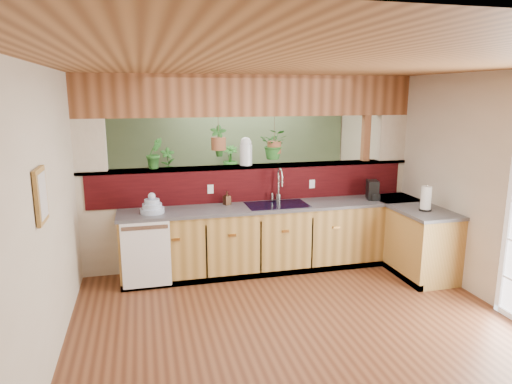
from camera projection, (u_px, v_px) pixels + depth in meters
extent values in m
cube|color=#5A301C|center=(280.00, 300.00, 5.30)|extent=(4.60, 7.00, 0.01)
cube|color=brown|center=(283.00, 69.00, 4.75)|extent=(4.60, 7.00, 0.01)
cube|color=beige|center=(224.00, 152.00, 8.34)|extent=(4.60, 0.02, 2.60)
cube|color=beige|center=(57.00, 203.00, 4.47)|extent=(0.02, 7.00, 2.60)
cube|color=beige|center=(461.00, 182.00, 5.57)|extent=(0.02, 7.00, 2.60)
cube|color=beige|center=(252.00, 215.00, 6.43)|extent=(4.60, 0.15, 1.35)
cube|color=#340609|center=(254.00, 185.00, 6.26)|extent=(4.40, 0.02, 0.45)
cube|color=brown|center=(252.00, 166.00, 6.29)|extent=(4.60, 0.21, 0.04)
cube|color=brown|center=(252.00, 96.00, 6.08)|extent=(4.60, 0.15, 0.55)
cube|color=beige|center=(90.00, 147.00, 5.72)|extent=(0.40, 0.15, 0.70)
cube|color=beige|center=(390.00, 139.00, 6.72)|extent=(0.40, 0.15, 0.70)
cube|color=brown|center=(364.00, 167.00, 6.71)|extent=(0.10, 0.10, 2.60)
cube|color=brown|center=(252.00, 166.00, 6.29)|extent=(4.60, 0.21, 0.04)
cube|color=brown|center=(252.00, 96.00, 6.08)|extent=(4.60, 0.15, 0.55)
cube|color=#58714D|center=(225.00, 152.00, 8.32)|extent=(4.55, 0.02, 2.55)
cube|color=olive|center=(277.00, 238.00, 6.19)|extent=(4.10, 0.60, 0.86)
cube|color=#47474C|center=(277.00, 206.00, 6.09)|extent=(4.14, 0.64, 0.04)
cube|color=olive|center=(409.00, 238.00, 6.19)|extent=(0.60, 1.48, 0.86)
cube|color=#47474C|center=(412.00, 206.00, 6.10)|extent=(0.64, 1.52, 0.04)
cube|color=olive|center=(392.00, 229.00, 6.61)|extent=(0.60, 0.60, 0.86)
cube|color=#47474C|center=(394.00, 199.00, 6.51)|extent=(0.64, 0.64, 0.04)
cube|color=black|center=(282.00, 273.00, 6.02)|extent=(4.10, 0.06, 0.08)
cube|color=black|center=(390.00, 267.00, 6.21)|extent=(0.06, 1.48, 0.08)
cube|color=white|center=(146.00, 255.00, 5.48)|extent=(0.58, 0.02, 0.82)
cube|color=#B7B7B2|center=(145.00, 228.00, 5.39)|extent=(0.54, 0.01, 0.05)
cube|color=black|center=(277.00, 206.00, 6.09)|extent=(0.82, 0.50, 0.03)
cube|color=black|center=(263.00, 213.00, 6.07)|extent=(0.34, 0.40, 0.16)
cube|color=black|center=(290.00, 211.00, 6.16)|extent=(0.34, 0.40, 0.16)
cube|color=olive|center=(41.00, 196.00, 3.67)|extent=(0.03, 0.35, 0.45)
cube|color=silver|center=(43.00, 195.00, 3.67)|extent=(0.01, 0.27, 0.37)
cylinder|color=#B7B7B2|center=(278.00, 197.00, 6.29)|extent=(0.07, 0.07, 0.10)
cylinder|color=#B7B7B2|center=(278.00, 185.00, 6.25)|extent=(0.02, 0.02, 0.28)
torus|color=#B7B7B2|center=(280.00, 176.00, 6.15)|extent=(0.21, 0.06, 0.20)
cylinder|color=#B7B7B2|center=(282.00, 182.00, 6.08)|extent=(0.02, 0.02, 0.12)
cylinder|color=#B7B7B2|center=(272.00, 196.00, 6.26)|extent=(0.03, 0.03, 0.10)
cylinder|color=#A9BADA|center=(152.00, 210.00, 5.66)|extent=(0.30, 0.30, 0.06)
cylinder|color=#A9BADA|center=(152.00, 206.00, 5.65)|extent=(0.24, 0.24, 0.06)
cylinder|color=#A9BADA|center=(152.00, 201.00, 5.64)|extent=(0.19, 0.19, 0.06)
sphere|color=#A9BADA|center=(152.00, 196.00, 5.62)|extent=(0.09, 0.09, 0.09)
imported|color=#3D2516|center=(227.00, 198.00, 6.07)|extent=(0.11, 0.11, 0.18)
cube|color=black|center=(372.00, 190.00, 6.38)|extent=(0.14, 0.23, 0.27)
cube|color=black|center=(375.00, 197.00, 6.33)|extent=(0.12, 0.09, 0.09)
cylinder|color=silver|center=(374.00, 194.00, 6.35)|extent=(0.07, 0.07, 0.07)
cylinder|color=black|center=(425.00, 210.00, 5.78)|extent=(0.16, 0.16, 0.02)
cylinder|color=#B7B7B2|center=(426.00, 198.00, 5.75)|extent=(0.02, 0.02, 0.33)
cylinder|color=white|center=(426.00, 198.00, 5.75)|extent=(0.13, 0.13, 0.29)
cylinder|color=silver|center=(246.00, 155.00, 6.23)|extent=(0.17, 0.17, 0.29)
sphere|color=silver|center=(246.00, 143.00, 6.20)|extent=(0.15, 0.15, 0.15)
imported|color=#266523|center=(155.00, 153.00, 5.93)|extent=(0.27, 0.25, 0.41)
cylinder|color=brown|center=(218.00, 128.00, 6.06)|extent=(0.01, 0.01, 0.29)
cylinder|color=brown|center=(219.00, 144.00, 6.11)|extent=(0.20, 0.20, 0.17)
imported|color=#266523|center=(218.00, 125.00, 6.05)|extent=(0.25, 0.19, 0.42)
cylinder|color=brown|center=(274.00, 130.00, 6.26)|extent=(0.01, 0.01, 0.36)
cylinder|color=brown|center=(274.00, 147.00, 6.31)|extent=(0.19, 0.19, 0.17)
imported|color=#266523|center=(274.00, 129.00, 6.26)|extent=(0.47, 0.45, 0.41)
cube|color=black|center=(206.00, 199.00, 8.18)|extent=(1.44, 0.43, 0.95)
imported|color=#266523|center=(168.00, 161.00, 7.87)|extent=(0.25, 0.17, 0.47)
imported|color=#266523|center=(230.00, 159.00, 8.14)|extent=(0.31, 0.31, 0.47)
imported|color=#266523|center=(296.00, 204.00, 8.14)|extent=(0.93, 0.86, 0.83)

